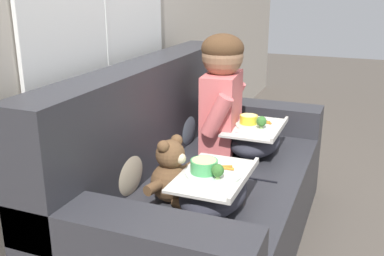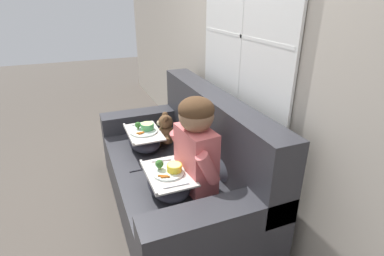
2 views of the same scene
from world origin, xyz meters
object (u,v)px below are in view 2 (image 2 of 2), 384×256
teddy_bear (165,131)px  lap_tray_child (169,181)px  couch (182,172)px  lap_tray_teddy (144,139)px  throw_pillow_behind_teddy (191,125)px  child_figure (196,140)px  throw_pillow_behind_child (227,161)px

teddy_bear → lap_tray_child: bearing=-15.6°
couch → lap_tray_teddy: bearing=-147.5°
throw_pillow_behind_teddy → child_figure: 0.79m
lap_tray_teddy → lap_tray_child: bearing=-0.0°
throw_pillow_behind_child → lap_tray_child: size_ratio=0.77×
teddy_bear → couch: bearing=4.7°
teddy_bear → lap_tray_teddy: bearing=-90.1°
throw_pillow_behind_child → lap_tray_teddy: size_ratio=0.75×
throw_pillow_behind_teddy → lap_tray_teddy: (-0.00, -0.45, -0.06)m
child_figure → throw_pillow_behind_teddy: bearing=161.1°
teddy_bear → lap_tray_child: size_ratio=0.75×
throw_pillow_behind_teddy → teddy_bear: size_ratio=1.06×
child_figure → lap_tray_child: child_figure is taller
teddy_bear → lap_tray_child: teddy_bear is taller
throw_pillow_behind_teddy → couch: bearing=-31.4°
lap_tray_teddy → throw_pillow_behind_child: bearing=32.0°
throw_pillow_behind_teddy → child_figure: bearing=-18.9°
child_figure → lap_tray_teddy: child_figure is taller
couch → teddy_bear: (-0.36, -0.03, 0.23)m
couch → throw_pillow_behind_teddy: size_ratio=5.44×
lap_tray_child → lap_tray_teddy: lap_tray_child is taller
lap_tray_child → lap_tray_teddy: (-0.72, 0.00, 0.00)m
child_figure → teddy_bear: bearing=-179.8°
child_figure → lap_tray_child: bearing=-90.1°
throw_pillow_behind_teddy → lap_tray_child: (0.71, -0.45, -0.06)m
throw_pillow_behind_child → teddy_bear: 0.76m
throw_pillow_behind_child → lap_tray_child: 0.45m
lap_tray_teddy → child_figure: bearing=15.8°
throw_pillow_behind_teddy → lap_tray_teddy: bearing=-90.2°
teddy_bear → lap_tray_child: 0.74m
lap_tray_teddy → throw_pillow_behind_teddy: bearing=89.8°
throw_pillow_behind_child → lap_tray_child: (-0.00, -0.45, -0.06)m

